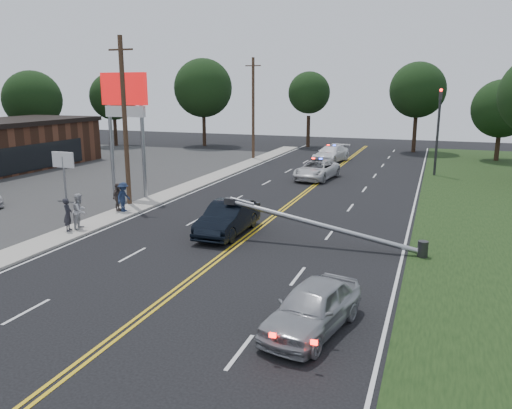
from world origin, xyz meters
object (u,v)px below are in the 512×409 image
at_px(utility_pole_far, 253,108).
at_px(emergency_b, 331,154).
at_px(waiting_sedan, 312,307).
at_px(small_sign, 63,164).
at_px(bystander_c, 124,197).
at_px(traffic_signal, 438,124).
at_px(bystander_a, 68,215).
at_px(fallen_streetlight, 332,228).
at_px(pylon_sign, 125,105).
at_px(utility_pole_mid, 125,122).
at_px(bystander_b, 80,211).
at_px(emergency_a, 317,170).
at_px(crashed_sedan, 228,218).
at_px(bystander_d, 118,197).

relative_size(utility_pole_far, emergency_b, 1.83).
bearing_deg(waiting_sedan, small_sign, 160.10).
bearing_deg(bystander_c, traffic_signal, -40.44).
bearing_deg(bystander_c, utility_pole_far, 1.67).
bearing_deg(bystander_a, emergency_b, -38.45).
height_order(traffic_signal, fallen_streetlight, traffic_signal).
distance_m(pylon_sign, small_sign, 5.45).
bearing_deg(utility_pole_mid, bystander_b, -80.87).
xyz_separation_m(pylon_sign, utility_pole_mid, (1.30, -2.00, -0.91)).
distance_m(waiting_sedan, bystander_a, 15.04).
bearing_deg(emergency_a, emergency_b, 102.49).
xyz_separation_m(traffic_signal, fallen_streetlight, (-4.11, -22.00, -3.29)).
bearing_deg(crashed_sedan, bystander_c, 165.84).
xyz_separation_m(fallen_streetlight, bystander_b, (-12.48, -1.63, 0.10)).
relative_size(small_sign, bystander_c, 1.83).
relative_size(small_sign, crashed_sedan, 0.64).
height_order(pylon_sign, bystander_b, pylon_sign).
relative_size(traffic_signal, bystander_b, 3.91).
height_order(crashed_sedan, emergency_a, crashed_sedan).
relative_size(pylon_sign, bystander_a, 4.85).
bearing_deg(pylon_sign, emergency_b, 66.30).
bearing_deg(waiting_sedan, utility_pole_far, 125.21).
relative_size(emergency_a, bystander_b, 2.93).
height_order(traffic_signal, bystander_d, traffic_signal).
xyz_separation_m(small_sign, waiting_sedan, (19.25, -12.10, -1.60)).
xyz_separation_m(bystander_a, bystander_d, (-0.16, 4.36, -0.02)).
height_order(utility_pole_mid, bystander_c, utility_pole_mid).
height_order(pylon_sign, utility_pole_far, utility_pole_far).
height_order(crashed_sedan, bystander_c, bystander_c).
bearing_deg(bystander_c, fallen_streetlight, -100.32).
xyz_separation_m(crashed_sedan, bystander_a, (-7.51, -2.55, 0.14)).
bearing_deg(crashed_sedan, utility_pole_mid, 155.82).
height_order(small_sign, emergency_a, small_sign).
xyz_separation_m(utility_pole_mid, emergency_a, (8.72, 12.89, -4.35)).
relative_size(fallen_streetlight, bystander_a, 5.68).
distance_m(pylon_sign, emergency_a, 15.71).
distance_m(bystander_a, bystander_b, 0.63).
height_order(utility_pole_far, crashed_sedan, utility_pole_far).
distance_m(emergency_a, bystander_c, 16.67).
distance_m(utility_pole_mid, bystander_c, 4.58).
height_order(small_sign, bystander_c, small_sign).
height_order(bystander_a, bystander_d, bystander_a).
relative_size(emergency_b, bystander_c, 3.23).
xyz_separation_m(utility_pole_far, bystander_c, (0.86, -23.81, -4.12)).
bearing_deg(utility_pole_mid, emergency_a, 55.92).
bearing_deg(bystander_c, small_sign, 71.85).
bearing_deg(waiting_sedan, bystander_c, 155.12).
distance_m(utility_pole_mid, bystander_a, 7.47).
height_order(waiting_sedan, emergency_a, waiting_sedan).
distance_m(utility_pole_mid, utility_pole_far, 22.00).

